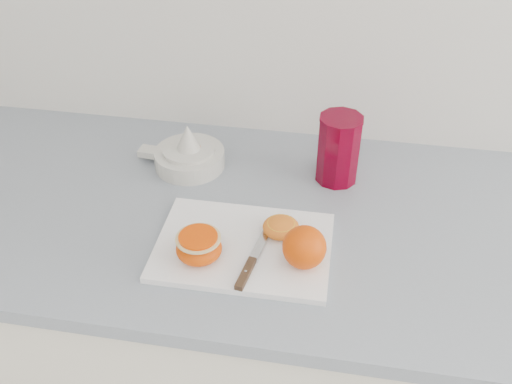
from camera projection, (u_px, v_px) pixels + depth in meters
counter at (253, 352)px, 1.38m from camera, size 2.59×0.64×0.89m
cutting_board at (243, 247)px, 1.02m from camera, size 0.31×0.22×0.01m
whole_orange at (304, 247)px, 0.95m from camera, size 0.07×0.07×0.07m
half_orange at (199, 247)px, 0.97m from camera, size 0.08×0.08×0.05m
squeezed_shell at (281, 227)px, 1.03m from camera, size 0.07×0.07×0.03m
paring_knife at (249, 268)px, 0.96m from camera, size 0.04×0.17×0.01m
citrus_juicer at (189, 155)px, 1.21m from camera, size 0.19×0.15×0.10m
red_tumbler at (338, 151)px, 1.15m from camera, size 0.09×0.09×0.15m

